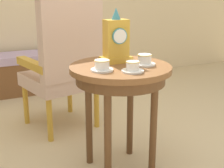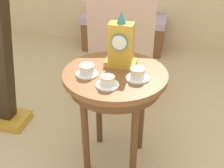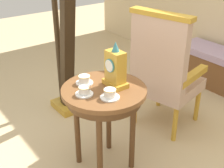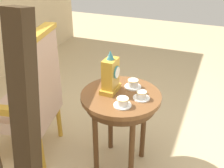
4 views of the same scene
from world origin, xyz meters
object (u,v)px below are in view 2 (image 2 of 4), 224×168
(window_bench, at_px, (123,33))
(armchair, at_px, (120,41))
(side_table, at_px, (115,85))
(teacup_right, at_px, (108,82))
(teacup_center, at_px, (138,74))
(teacup_left, at_px, (87,70))
(mantel_clock, at_px, (121,45))

(window_bench, bearing_deg, armchair, -80.23)
(side_table, bearing_deg, teacup_right, -91.60)
(side_table, height_order, teacup_center, teacup_center)
(teacup_left, xyz_separation_m, teacup_center, (0.29, 0.02, 0.00))
(teacup_right, height_order, window_bench, teacup_right)
(mantel_clock, bearing_deg, armchair, 101.92)
(armchair, distance_m, window_bench, 1.25)
(teacup_left, bearing_deg, armchair, 88.24)
(mantel_clock, height_order, armchair, armchair)
(side_table, xyz_separation_m, teacup_left, (-0.15, -0.07, 0.12))
(teacup_left, distance_m, mantel_clock, 0.25)
(teacup_left, xyz_separation_m, armchair, (0.03, 0.82, -0.14))
(teacup_left, relative_size, armchair, 0.11)
(side_table, relative_size, mantel_clock, 2.08)
(teacup_right, relative_size, window_bench, 0.12)
(armchair, xyz_separation_m, window_bench, (-0.20, 1.18, -0.37))
(teacup_left, relative_size, teacup_right, 1.02)
(mantel_clock, bearing_deg, teacup_left, -135.60)
(mantel_clock, xyz_separation_m, window_bench, (-0.34, 1.84, -0.61))
(teacup_right, bearing_deg, armchair, 97.52)
(armchair, bearing_deg, side_table, -80.51)
(teacup_center, height_order, armchair, armchair)
(armchair, bearing_deg, mantel_clock, -78.08)
(mantel_clock, distance_m, armchair, 0.71)
(teacup_left, distance_m, teacup_right, 0.17)
(side_table, xyz_separation_m, teacup_right, (-0.00, -0.16, 0.12))
(teacup_right, distance_m, mantel_clock, 0.28)
(teacup_left, height_order, mantel_clock, mantel_clock)
(teacup_center, xyz_separation_m, window_bench, (-0.47, 1.98, -0.51))
(teacup_left, distance_m, window_bench, 2.07)
(armchair, bearing_deg, teacup_center, -71.73)
(teacup_right, bearing_deg, teacup_left, 147.07)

